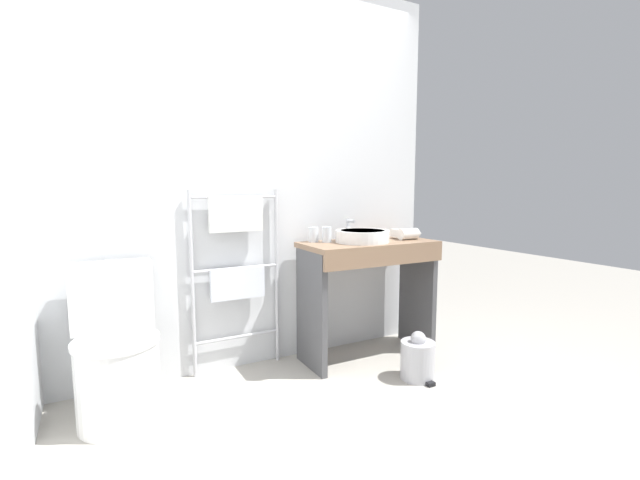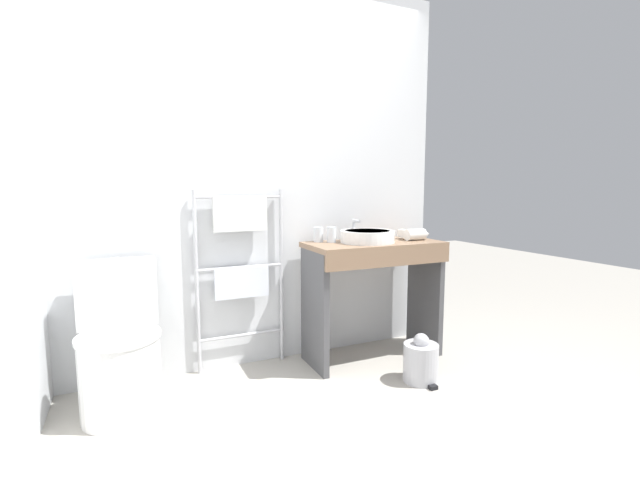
{
  "view_description": "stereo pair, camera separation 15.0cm",
  "coord_description": "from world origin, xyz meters",
  "px_view_note": "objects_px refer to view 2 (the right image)",
  "views": [
    {
      "loc": [
        -0.93,
        -1.45,
        1.19
      ],
      "look_at": [
        0.19,
        0.65,
        0.9
      ],
      "focal_mm": 24.0,
      "sensor_mm": 36.0,
      "label": 1
    },
    {
      "loc": [
        -0.8,
        -1.52,
        1.19
      ],
      "look_at": [
        0.19,
        0.65,
        0.9
      ],
      "focal_mm": 24.0,
      "sensor_mm": 36.0,
      "label": 2
    }
  ],
  "objects_px": {
    "towel_radiator": "(241,255)",
    "hair_dryer": "(415,234)",
    "toilet": "(120,353)",
    "trash_bin": "(421,361)",
    "sink_basin": "(367,236)",
    "cup_near_edge": "(332,235)",
    "cup_near_wall": "(318,235)"
  },
  "relations": [
    {
      "from": "sink_basin",
      "to": "trash_bin",
      "type": "bearing_deg",
      "value": -74.46
    },
    {
      "from": "toilet",
      "to": "cup_near_edge",
      "type": "xyz_separation_m",
      "value": [
        1.33,
        0.17,
        0.56
      ]
    },
    {
      "from": "hair_dryer",
      "to": "sink_basin",
      "type": "bearing_deg",
      "value": 176.96
    },
    {
      "from": "cup_near_edge",
      "to": "hair_dryer",
      "type": "height_order",
      "value": "cup_near_edge"
    },
    {
      "from": "trash_bin",
      "to": "towel_radiator",
      "type": "bearing_deg",
      "value": 145.14
    },
    {
      "from": "toilet",
      "to": "towel_radiator",
      "type": "bearing_deg",
      "value": 20.61
    },
    {
      "from": "sink_basin",
      "to": "hair_dryer",
      "type": "distance_m",
      "value": 0.38
    },
    {
      "from": "cup_near_wall",
      "to": "hair_dryer",
      "type": "distance_m",
      "value": 0.7
    },
    {
      "from": "sink_basin",
      "to": "towel_radiator",
      "type": "bearing_deg",
      "value": 165.74
    },
    {
      "from": "trash_bin",
      "to": "cup_near_edge",
      "type": "bearing_deg",
      "value": 121.74
    },
    {
      "from": "toilet",
      "to": "towel_radiator",
      "type": "distance_m",
      "value": 0.9
    },
    {
      "from": "cup_near_wall",
      "to": "cup_near_edge",
      "type": "bearing_deg",
      "value": -36.37
    },
    {
      "from": "hair_dryer",
      "to": "trash_bin",
      "type": "height_order",
      "value": "hair_dryer"
    },
    {
      "from": "toilet",
      "to": "trash_bin",
      "type": "bearing_deg",
      "value": -12.89
    },
    {
      "from": "cup_near_wall",
      "to": "toilet",
      "type": "bearing_deg",
      "value": -169.77
    },
    {
      "from": "cup_near_wall",
      "to": "cup_near_edge",
      "type": "xyz_separation_m",
      "value": [
        0.07,
        -0.05,
        0.0
      ]
    },
    {
      "from": "hair_dryer",
      "to": "cup_near_wall",
      "type": "bearing_deg",
      "value": 164.94
    },
    {
      "from": "cup_near_edge",
      "to": "hair_dryer",
      "type": "relative_size",
      "value": 0.54
    },
    {
      "from": "sink_basin",
      "to": "cup_near_wall",
      "type": "height_order",
      "value": "cup_near_wall"
    },
    {
      "from": "sink_basin",
      "to": "trash_bin",
      "type": "distance_m",
      "value": 0.87
    },
    {
      "from": "toilet",
      "to": "hair_dryer",
      "type": "xyz_separation_m",
      "value": [
        1.93,
        0.05,
        0.54
      ]
    },
    {
      "from": "cup_near_edge",
      "to": "cup_near_wall",
      "type": "bearing_deg",
      "value": 143.63
    },
    {
      "from": "sink_basin",
      "to": "trash_bin",
      "type": "relative_size",
      "value": 1.22
    },
    {
      "from": "sink_basin",
      "to": "cup_near_wall",
      "type": "distance_m",
      "value": 0.33
    },
    {
      "from": "sink_basin",
      "to": "cup_near_wall",
      "type": "bearing_deg",
      "value": 151.27
    },
    {
      "from": "toilet",
      "to": "towel_radiator",
      "type": "xyz_separation_m",
      "value": [
        0.73,
        0.28,
        0.44
      ]
    },
    {
      "from": "trash_bin",
      "to": "sink_basin",
      "type": "bearing_deg",
      "value": 105.54
    },
    {
      "from": "sink_basin",
      "to": "cup_near_edge",
      "type": "xyz_separation_m",
      "value": [
        -0.22,
        0.11,
        0.01
      ]
    },
    {
      "from": "sink_basin",
      "to": "cup_near_edge",
      "type": "height_order",
      "value": "cup_near_edge"
    },
    {
      "from": "towel_radiator",
      "to": "hair_dryer",
      "type": "bearing_deg",
      "value": -10.8
    },
    {
      "from": "toilet",
      "to": "trash_bin",
      "type": "xyz_separation_m",
      "value": [
        1.68,
        -0.38,
        -0.19
      ]
    },
    {
      "from": "cup_near_wall",
      "to": "towel_radiator",
      "type": "bearing_deg",
      "value": 174.8
    }
  ]
}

